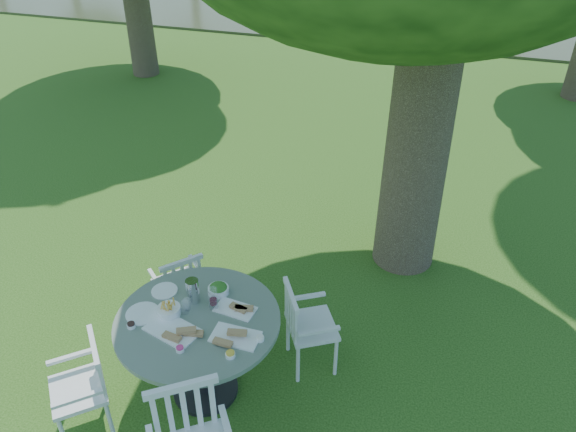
% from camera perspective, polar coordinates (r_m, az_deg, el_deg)
% --- Properties ---
extents(ground, '(140.00, 140.00, 0.00)m').
position_cam_1_polar(ground, '(6.02, -0.56, -7.77)').
color(ground, '#183D0C').
rests_on(ground, ground).
extents(table, '(1.32, 1.32, 0.85)m').
position_cam_1_polar(table, '(4.68, -9.00, -11.86)').
color(table, black).
rests_on(table, ground).
extents(chair_ne, '(0.57, 0.58, 0.87)m').
position_cam_1_polar(chair_ne, '(4.96, 1.47, -10.76)').
color(chair_ne, silver).
rests_on(chair_ne, ground).
extents(chair_nw, '(0.57, 0.57, 0.83)m').
position_cam_1_polar(chair_nw, '(5.47, -10.84, -6.80)').
color(chair_nw, silver).
rests_on(chair_nw, ground).
extents(chair_sw, '(0.60, 0.60, 0.87)m').
position_cam_1_polar(chair_sw, '(4.78, -19.65, -15.52)').
color(chair_sw, silver).
rests_on(chair_sw, ground).
extents(tableware, '(1.16, 0.80, 0.21)m').
position_cam_1_polar(tableware, '(4.60, -9.67, -9.19)').
color(tableware, white).
rests_on(tableware, table).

